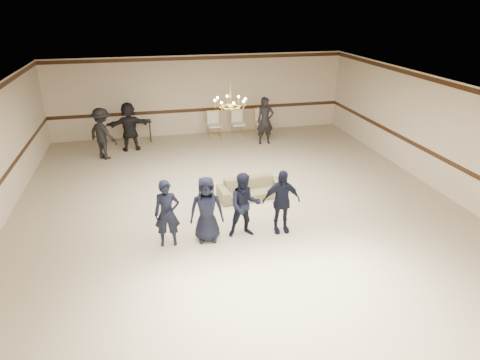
{
  "coord_description": "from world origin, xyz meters",
  "views": [
    {
      "loc": [
        -2.26,
        -9.85,
        5.26
      ],
      "look_at": [
        -0.08,
        -0.5,
        1.03
      ],
      "focal_mm": 31.03,
      "sensor_mm": 36.0,
      "label": 1
    }
  ],
  "objects_px": {
    "boy_b": "(207,209)",
    "boy_d": "(281,201)",
    "chandelier": "(230,95)",
    "adult_right": "(265,121)",
    "banquet_chair_mid": "(238,124)",
    "banquet_chair_left": "(214,125)",
    "boy_c": "(245,205)",
    "adult_left": "(103,134)",
    "adult_mid": "(129,126)",
    "console_table": "(138,131)",
    "boy_a": "(167,214)",
    "settee": "(251,188)",
    "banquet_chair_right": "(262,122)"
  },
  "relations": [
    {
      "from": "boy_d",
      "to": "settee",
      "type": "relative_size",
      "value": 0.84
    },
    {
      "from": "banquet_chair_mid",
      "to": "boy_b",
      "type": "bearing_deg",
      "value": -108.34
    },
    {
      "from": "adult_right",
      "to": "banquet_chair_mid",
      "type": "relative_size",
      "value": 1.7
    },
    {
      "from": "chandelier",
      "to": "boy_b",
      "type": "relative_size",
      "value": 0.59
    },
    {
      "from": "boy_b",
      "to": "banquet_chair_mid",
      "type": "xyz_separation_m",
      "value": [
        2.5,
        7.66,
        -0.26
      ]
    },
    {
      "from": "settee",
      "to": "banquet_chair_mid",
      "type": "bearing_deg",
      "value": 75.13
    },
    {
      "from": "boy_c",
      "to": "boy_d",
      "type": "bearing_deg",
      "value": 4.2
    },
    {
      "from": "boy_a",
      "to": "banquet_chair_mid",
      "type": "distance_m",
      "value": 8.38
    },
    {
      "from": "boy_a",
      "to": "boy_b",
      "type": "xyz_separation_m",
      "value": [
        0.9,
        0.0,
        0.0
      ]
    },
    {
      "from": "adult_right",
      "to": "console_table",
      "type": "relative_size",
      "value": 1.8
    },
    {
      "from": "adult_mid",
      "to": "banquet_chair_left",
      "type": "bearing_deg",
      "value": -172.49
    },
    {
      "from": "adult_left",
      "to": "adult_right",
      "type": "relative_size",
      "value": 1.0
    },
    {
      "from": "banquet_chair_left",
      "to": "banquet_chair_mid",
      "type": "bearing_deg",
      "value": -4.2
    },
    {
      "from": "boy_c",
      "to": "adult_right",
      "type": "xyz_separation_m",
      "value": [
        2.41,
        6.52,
        0.11
      ]
    },
    {
      "from": "chandelier",
      "to": "adult_left",
      "type": "bearing_deg",
      "value": 135.13
    },
    {
      "from": "boy_d",
      "to": "banquet_chair_left",
      "type": "height_order",
      "value": "boy_d"
    },
    {
      "from": "boy_a",
      "to": "chandelier",
      "type": "bearing_deg",
      "value": 55.5
    },
    {
      "from": "boy_b",
      "to": "boy_c",
      "type": "distance_m",
      "value": 0.9
    },
    {
      "from": "adult_right",
      "to": "banquet_chair_left",
      "type": "bearing_deg",
      "value": 147.02
    },
    {
      "from": "chandelier",
      "to": "console_table",
      "type": "relative_size",
      "value": 0.93
    },
    {
      "from": "boy_b",
      "to": "adult_right",
      "type": "bearing_deg",
      "value": 70.32
    },
    {
      "from": "boy_b",
      "to": "console_table",
      "type": "bearing_deg",
      "value": 108.07
    },
    {
      "from": "settee",
      "to": "console_table",
      "type": "relative_size",
      "value": 1.87
    },
    {
      "from": "chandelier",
      "to": "adult_right",
      "type": "xyz_separation_m",
      "value": [
        2.22,
        4.07,
        -1.96
      ]
    },
    {
      "from": "boy_d",
      "to": "adult_mid",
      "type": "xyz_separation_m",
      "value": [
        -3.59,
        6.92,
        0.11
      ]
    },
    {
      "from": "console_table",
      "to": "adult_mid",
      "type": "bearing_deg",
      "value": -104.78
    },
    {
      "from": "boy_d",
      "to": "adult_right",
      "type": "height_order",
      "value": "adult_right"
    },
    {
      "from": "banquet_chair_right",
      "to": "console_table",
      "type": "bearing_deg",
      "value": 172.14
    },
    {
      "from": "settee",
      "to": "banquet_chair_left",
      "type": "xyz_separation_m",
      "value": [
        -0.08,
        5.69,
        0.26
      ]
    },
    {
      "from": "chandelier",
      "to": "boy_d",
      "type": "distance_m",
      "value": 3.29
    },
    {
      "from": "adult_mid",
      "to": "banquet_chair_right",
      "type": "relative_size",
      "value": 1.7
    },
    {
      "from": "adult_left",
      "to": "boy_d",
      "type": "bearing_deg",
      "value": 168.99
    },
    {
      "from": "boy_b",
      "to": "adult_left",
      "type": "distance_m",
      "value": 6.77
    },
    {
      "from": "boy_c",
      "to": "console_table",
      "type": "bearing_deg",
      "value": 111.21
    },
    {
      "from": "boy_a",
      "to": "adult_left",
      "type": "bearing_deg",
      "value": 110.68
    },
    {
      "from": "adult_mid",
      "to": "console_table",
      "type": "bearing_deg",
      "value": -112.24
    },
    {
      "from": "adult_right",
      "to": "banquet_chair_left",
      "type": "relative_size",
      "value": 1.7
    },
    {
      "from": "boy_c",
      "to": "boy_d",
      "type": "distance_m",
      "value": 0.9
    },
    {
      "from": "settee",
      "to": "adult_mid",
      "type": "height_order",
      "value": "adult_mid"
    },
    {
      "from": "settee",
      "to": "adult_mid",
      "type": "distance_m",
      "value": 6.02
    },
    {
      "from": "adult_left",
      "to": "adult_right",
      "type": "bearing_deg",
      "value": -134.01
    },
    {
      "from": "settee",
      "to": "adult_right",
      "type": "xyz_separation_m",
      "value": [
        1.73,
        4.54,
        0.64
      ]
    },
    {
      "from": "chandelier",
      "to": "boy_c",
      "type": "relative_size",
      "value": 0.59
    },
    {
      "from": "settee",
      "to": "adult_right",
      "type": "distance_m",
      "value": 4.9
    },
    {
      "from": "boy_b",
      "to": "boy_d",
      "type": "distance_m",
      "value": 1.8
    },
    {
      "from": "boy_b",
      "to": "settee",
      "type": "xyz_separation_m",
      "value": [
        1.58,
        1.97,
        -0.52
      ]
    },
    {
      "from": "adult_right",
      "to": "chandelier",
      "type": "bearing_deg",
      "value": -119.35
    },
    {
      "from": "boy_c",
      "to": "banquet_chair_mid",
      "type": "height_order",
      "value": "boy_c"
    },
    {
      "from": "console_table",
      "to": "adult_left",
      "type": "bearing_deg",
      "value": -123.65
    },
    {
      "from": "boy_a",
      "to": "banquet_chair_mid",
      "type": "xyz_separation_m",
      "value": [
        3.4,
        7.66,
        -0.26
      ]
    }
  ]
}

